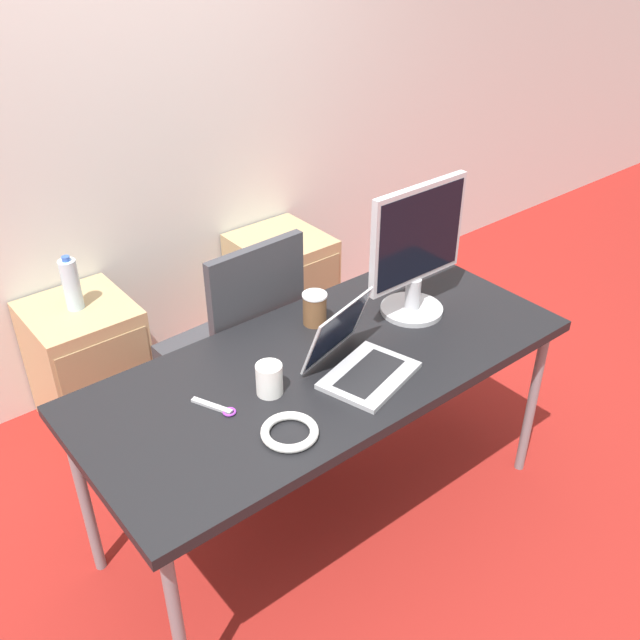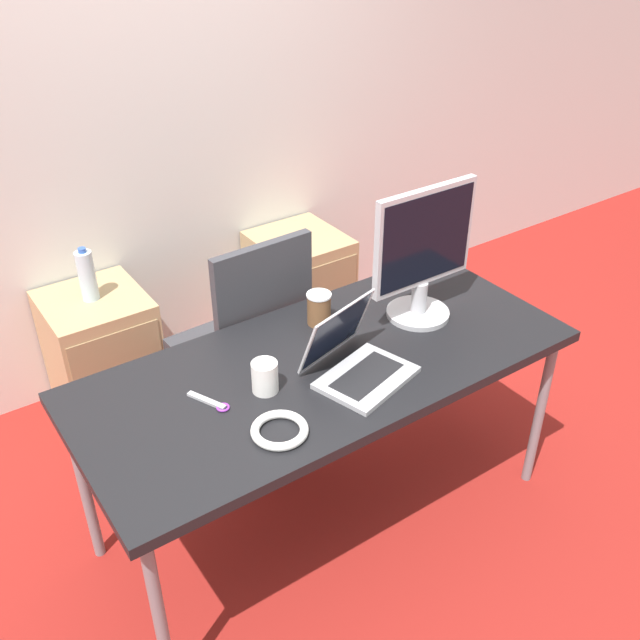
% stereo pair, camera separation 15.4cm
% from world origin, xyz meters
% --- Properties ---
extents(ground_plane, '(14.00, 14.00, 0.00)m').
position_xyz_m(ground_plane, '(0.00, 0.00, 0.00)').
color(ground_plane, maroon).
extents(wall_back, '(10.00, 0.05, 2.60)m').
position_xyz_m(wall_back, '(0.00, 1.43, 1.30)').
color(wall_back, silver).
rests_on(wall_back, ground_plane).
extents(desk, '(1.79, 0.79, 0.77)m').
position_xyz_m(desk, '(0.00, 0.00, 0.72)').
color(desk, black).
rests_on(desk, ground_plane).
extents(office_chair, '(0.56, 0.57, 1.04)m').
position_xyz_m(office_chair, '(0.00, 0.63, 0.38)').
color(office_chair, '#232326').
rests_on(office_chair, ground_plane).
extents(cabinet_left, '(0.44, 0.47, 0.61)m').
position_xyz_m(cabinet_left, '(-0.47, 1.16, 0.31)').
color(cabinet_left, tan).
rests_on(cabinet_left, ground_plane).
extents(cabinet_right, '(0.44, 0.47, 0.61)m').
position_xyz_m(cabinet_right, '(0.64, 1.16, 0.31)').
color(cabinet_right, tan).
rests_on(cabinet_right, ground_plane).
extents(water_bottle, '(0.08, 0.08, 0.25)m').
position_xyz_m(water_bottle, '(-0.47, 1.16, 0.73)').
color(water_bottle, silver).
rests_on(water_bottle, cabinet_left).
extents(laptop_center, '(0.37, 0.39, 0.24)m').
position_xyz_m(laptop_center, '(0.04, -0.12, 0.82)').
color(laptop_center, '#ADADB2').
rests_on(laptop_center, desk).
extents(monitor, '(0.45, 0.24, 0.53)m').
position_xyz_m(monitor, '(0.47, 0.05, 1.03)').
color(monitor, '#B7B7BC').
rests_on(monitor, desk).
extents(coffee_cup_white, '(0.09, 0.09, 0.11)m').
position_xyz_m(coffee_cup_white, '(-0.26, -0.02, 0.83)').
color(coffee_cup_white, white).
rests_on(coffee_cup_white, desk).
extents(coffee_cup_brown, '(0.10, 0.10, 0.13)m').
position_xyz_m(coffee_cup_brown, '(0.12, 0.22, 0.83)').
color(coffee_cup_brown, brown).
rests_on(coffee_cup_brown, desk).
extents(cable_coil, '(0.18, 0.18, 0.03)m').
position_xyz_m(cable_coil, '(-0.34, -0.23, 0.78)').
color(cable_coil, white).
rests_on(cable_coil, desk).
extents(scissors, '(0.10, 0.16, 0.01)m').
position_xyz_m(scissors, '(-0.44, 0.01, 0.78)').
color(scissors, '#B2B2B7').
rests_on(scissors, desk).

